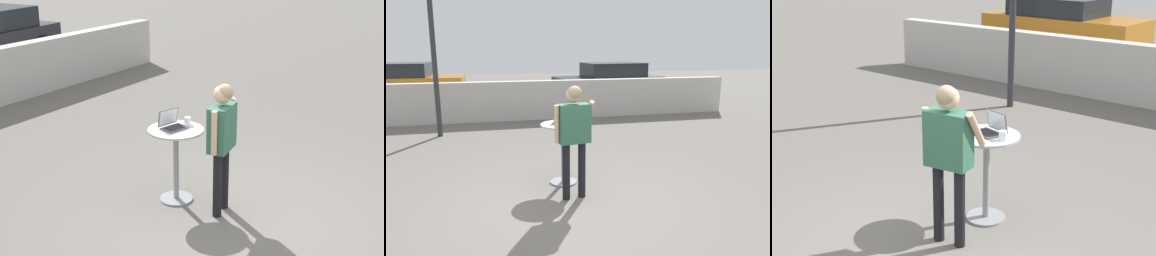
{
  "view_description": "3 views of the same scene",
  "coord_description": "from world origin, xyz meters",
  "views": [
    {
      "loc": [
        -5.11,
        -2.59,
        3.22
      ],
      "look_at": [
        -0.15,
        0.61,
        1.13
      ],
      "focal_mm": 50.0,
      "sensor_mm": 36.0,
      "label": 1
    },
    {
      "loc": [
        -1.07,
        -4.67,
        2.2
      ],
      "look_at": [
        0.23,
        0.65,
        0.98
      ],
      "focal_mm": 35.0,
      "sensor_mm": 36.0,
      "label": 2
    },
    {
      "loc": [
        3.23,
        -3.27,
        2.84
      ],
      "look_at": [
        0.15,
        0.52,
        1.2
      ],
      "focal_mm": 50.0,
      "sensor_mm": 36.0,
      "label": 3
    }
  ],
  "objects": [
    {
      "name": "parked_car_near_street",
      "position": [
        3.74,
        9.65,
        0.78
      ],
      "size": [
        4.39,
        2.21,
        1.51
      ],
      "color": "black",
      "rests_on": "ground_plane"
    },
    {
      "name": "laptop",
      "position": [
        0.08,
        1.06,
        1.03
      ],
      "size": [
        0.36,
        0.33,
        0.23
      ],
      "color": "#515156",
      "rests_on": "cafe_table"
    },
    {
      "name": "pavement_kerb",
      "position": [
        0.0,
        6.49,
        0.58
      ],
      "size": [
        13.07,
        0.35,
        1.16
      ],
      "color": "beige",
      "rests_on": "ground_plane"
    },
    {
      "name": "cafe_table",
      "position": [
        0.07,
        1.0,
        0.67
      ],
      "size": [
        0.71,
        0.71,
        0.98
      ],
      "color": "gray",
      "rests_on": "ground_plane"
    },
    {
      "name": "ground_plane",
      "position": [
        0.0,
        0.0,
        0.0
      ],
      "size": [
        50.0,
        50.0,
        0.0
      ],
      "primitive_type": "plane",
      "color": "slate"
    },
    {
      "name": "standing_person",
      "position": [
        0.1,
        0.35,
        1.05
      ],
      "size": [
        0.59,
        0.43,
        1.65
      ],
      "color": "black",
      "rests_on": "ground_plane"
    },
    {
      "name": "parked_car_further_down",
      "position": [
        -4.19,
        10.23,
        0.82
      ],
      "size": [
        4.55,
        2.05,
        1.56
      ],
      "color": "#B76B19",
      "rests_on": "ground_plane"
    },
    {
      "name": "coffee_mug",
      "position": [
        0.3,
        0.97,
        1.03
      ],
      "size": [
        0.12,
        0.08,
        0.1
      ],
      "color": "white",
      "rests_on": "cafe_table"
    }
  ]
}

